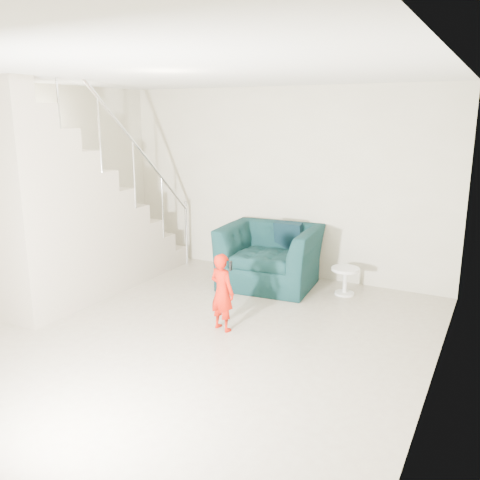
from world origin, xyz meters
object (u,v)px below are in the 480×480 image
at_px(armchair, 270,256).
at_px(toddler, 222,292).
at_px(staircase, 68,225).
at_px(side_table, 345,277).

distance_m(armchair, toddler, 1.64).
xyz_separation_m(toddler, staircase, (-2.30, 0.04, 0.51)).
xyz_separation_m(armchair, toddler, (0.18, -1.63, 0.02)).
bearing_deg(side_table, toddler, -116.48).
bearing_deg(toddler, armchair, -69.02).
bearing_deg(side_table, armchair, -174.48).
relative_size(armchair, side_table, 3.50).
relative_size(armchair, toddler, 1.47).
distance_m(side_table, staircase, 3.65).
distance_m(toddler, side_table, 1.95).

